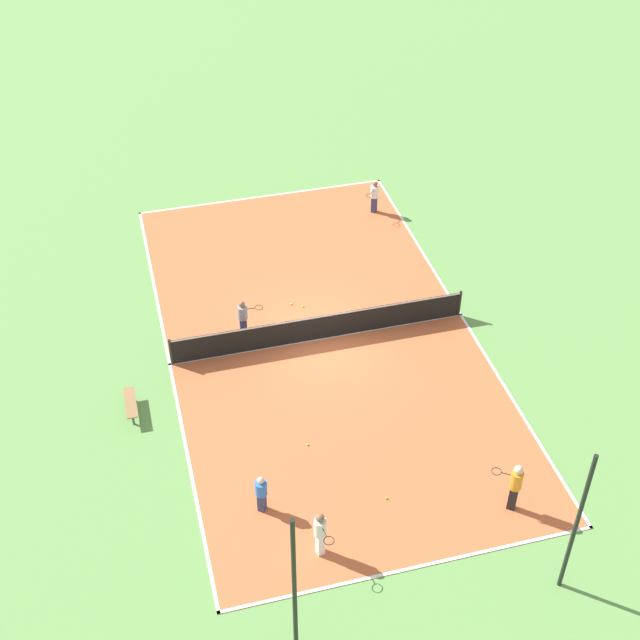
% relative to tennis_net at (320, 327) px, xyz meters
% --- Properties ---
extents(ground_plane, '(80.00, 80.00, 0.00)m').
position_rel_tennis_net_xyz_m(ground_plane, '(0.00, 0.00, -0.59)').
color(ground_plane, '#60934C').
extents(court_surface, '(11.08, 20.48, 0.02)m').
position_rel_tennis_net_xyz_m(court_surface, '(0.00, 0.00, -0.58)').
color(court_surface, '#C66038').
rests_on(court_surface, ground_plane).
extents(tennis_net, '(10.88, 0.10, 1.12)m').
position_rel_tennis_net_xyz_m(tennis_net, '(0.00, 0.00, 0.00)').
color(tennis_net, black).
rests_on(tennis_net, court_surface).
extents(bench, '(0.36, 1.48, 0.45)m').
position_rel_tennis_net_xyz_m(bench, '(6.99, 2.00, -0.20)').
color(bench, olive).
rests_on(bench, ground_plane).
extents(player_near_blue, '(0.50, 0.50, 1.39)m').
position_rel_tennis_net_xyz_m(player_near_blue, '(3.64, 7.09, 0.21)').
color(player_near_blue, navy).
rests_on(player_near_blue, court_surface).
extents(player_baseline_gray, '(0.95, 0.38, 1.53)m').
position_rel_tennis_net_xyz_m(player_baseline_gray, '(2.63, -0.94, 0.30)').
color(player_baseline_gray, navy).
rests_on(player_baseline_gray, court_surface).
extents(player_far_white, '(0.47, 0.97, 1.66)m').
position_rel_tennis_net_xyz_m(player_far_white, '(2.37, 9.03, 0.38)').
color(player_far_white, white).
rests_on(player_far_white, court_surface).
extents(player_center_orange, '(0.96, 0.80, 1.81)m').
position_rel_tennis_net_xyz_m(player_center_orange, '(-3.52, 8.92, 0.49)').
color(player_center_orange, black).
rests_on(player_center_orange, court_surface).
extents(player_near_white, '(0.86, 0.93, 1.50)m').
position_rel_tennis_net_xyz_m(player_near_white, '(-4.47, -7.71, 0.28)').
color(player_near_white, navy).
rests_on(player_near_white, court_surface).
extents(tennis_ball_near_net, '(0.07, 0.07, 0.07)m').
position_rel_tennis_net_xyz_m(tennis_ball_near_net, '(-0.04, 7.67, -0.53)').
color(tennis_ball_near_net, '#CCE033').
rests_on(tennis_ball_near_net, court_surface).
extents(tennis_ball_left_sideline, '(0.07, 0.07, 0.07)m').
position_rel_tennis_net_xyz_m(tennis_ball_left_sideline, '(0.56, -2.21, -0.53)').
color(tennis_ball_left_sideline, '#CCE033').
rests_on(tennis_ball_left_sideline, court_surface).
extents(tennis_ball_far_baseline, '(0.07, 0.07, 0.07)m').
position_rel_tennis_net_xyz_m(tennis_ball_far_baseline, '(1.72, 4.97, -0.53)').
color(tennis_ball_far_baseline, '#CCE033').
rests_on(tennis_ball_far_baseline, court_surface).
extents(tennis_ball_right_alley, '(0.07, 0.07, 0.07)m').
position_rel_tennis_net_xyz_m(tennis_ball_right_alley, '(0.17, -1.96, -0.53)').
color(tennis_ball_right_alley, '#CCE033').
rests_on(tennis_ball_right_alley, court_surface).
extents(fence_post_back_left, '(0.12, 0.12, 5.24)m').
position_rel_tennis_net_xyz_m(fence_post_back_left, '(-3.72, 11.70, 2.03)').
color(fence_post_back_left, black).
rests_on(fence_post_back_left, ground_plane).
extents(fence_post_back_right, '(0.12, 0.12, 5.24)m').
position_rel_tennis_net_xyz_m(fence_post_back_right, '(3.72, 11.70, 2.03)').
color(fence_post_back_right, black).
rests_on(fence_post_back_right, ground_plane).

